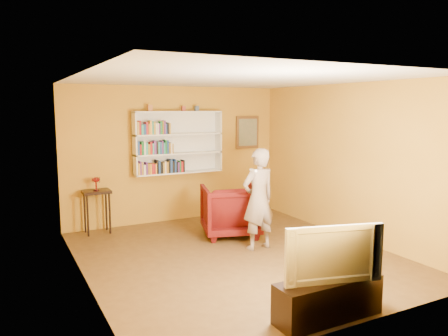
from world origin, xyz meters
The scene contains 16 objects.
room_shell centered at (0.00, 0.00, 1.02)m, with size 5.30×5.80×2.88m.
bookshelf centered at (0.00, 2.41, 1.59)m, with size 1.80×0.29×1.23m.
books_row_lower centered at (-0.39, 2.30, 1.13)m, with size 0.94×0.18×0.27m.
books_row_middle centered at (-0.51, 2.30, 1.51)m, with size 0.71×0.19×0.27m.
books_row_upper centered at (-0.54, 2.30, 1.89)m, with size 0.66×0.18×0.27m.
ornament_left centered at (-0.57, 2.35, 2.27)m, with size 0.09×0.09×0.12m, color #AD6531.
ornament_centre centered at (0.12, 2.35, 2.26)m, with size 0.07×0.07×0.10m, color #9D3F34.
ornament_right centered at (0.40, 2.35, 2.27)m, with size 0.07×0.07×0.10m, color #445371.
framed_painting centered at (1.65, 2.46, 1.75)m, with size 0.55×0.05×0.70m.
console_table centered at (-1.64, 2.25, 0.66)m, with size 0.49×0.37×0.80m.
ruby_lustre centered at (-1.64, 2.25, 0.97)m, with size 0.15×0.15×0.24m.
armchair centered at (0.45, 1.01, 0.45)m, with size 0.97×1.00×0.91m, color #400407.
person centered at (0.48, 0.12, 0.82)m, with size 0.60×0.39×1.64m, color #7A6859.
game_remote centered at (0.16, -0.24, 1.36)m, with size 0.04×0.15×0.04m, color white.
tv_cabinet centered at (-0.10, -2.25, 0.22)m, with size 1.24×0.37×0.44m, color black.
television centered at (-0.10, -2.25, 0.76)m, with size 1.09×0.14×0.63m, color black.
Camera 1 is at (-3.18, -5.71, 2.28)m, focal length 35.00 mm.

